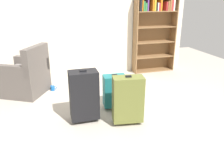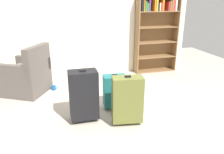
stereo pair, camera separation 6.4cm
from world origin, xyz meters
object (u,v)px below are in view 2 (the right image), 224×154
object	(u,v)px
bookshelf	(156,28)
suitcase_teal	(115,91)
mug	(54,88)
armchair	(27,77)
suitcase_black	(84,95)
suitcase_olive	(127,99)

from	to	relation	value
bookshelf	suitcase_teal	size ratio (longest dim) A/B	3.02
bookshelf	mug	xyz separation A→B (m)	(-2.39, -0.62, -0.97)
armchair	mug	world-z (taller)	armchair
armchair	suitcase_teal	distance (m)	1.72
armchair	suitcase_black	world-z (taller)	armchair
mug	suitcase_olive	xyz separation A→B (m)	(0.96, -1.52, 0.32)
armchair	suitcase_black	size ratio (longest dim) A/B	1.23
bookshelf	armchair	world-z (taller)	bookshelf
suitcase_olive	suitcase_black	world-z (taller)	suitcase_black
bookshelf	suitcase_teal	distance (m)	2.32
bookshelf	armchair	distance (m)	2.99
suitcase_teal	mug	bearing A→B (deg)	131.88
bookshelf	suitcase_teal	xyz separation A→B (m)	(-1.47, -1.65, -0.72)
mug	suitcase_black	world-z (taller)	suitcase_black
suitcase_black	armchair	bearing A→B (deg)	123.52
armchair	bookshelf	bearing A→B (deg)	12.15
mug	suitcase_olive	distance (m)	1.83
suitcase_olive	suitcase_black	size ratio (longest dim) A/B	0.93
bookshelf	suitcase_black	xyz separation A→B (m)	(-2.00, -1.89, -0.62)
mug	bookshelf	bearing A→B (deg)	14.51
suitcase_teal	suitcase_olive	bearing A→B (deg)	-85.48
bookshelf	suitcase_olive	distance (m)	2.66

